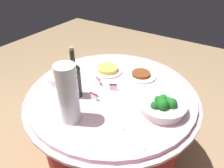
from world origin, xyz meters
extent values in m
plane|color=#9E7F5B|center=(0.00, 0.00, 0.00)|extent=(6.00, 6.00, 0.00)
cylinder|color=maroon|center=(0.00, 0.00, 0.34)|extent=(1.01, 1.01, 0.69)
cylinder|color=#E0B2C6|center=(0.00, 0.00, 0.70)|extent=(1.16, 1.16, 0.02)
cylinder|color=#E0B2C6|center=(0.00, 0.00, 0.72)|extent=(1.10, 1.10, 0.03)
cylinder|color=white|center=(-0.35, 0.01, 0.77)|extent=(0.26, 0.26, 0.05)
cylinder|color=white|center=(-0.35, 0.01, 0.80)|extent=(0.28, 0.28, 0.01)
sphere|color=#19651E|center=(-0.41, 0.02, 0.82)|extent=(0.06, 0.06, 0.06)
sphere|color=#19681E|center=(-0.35, 0.01, 0.82)|extent=(0.06, 0.06, 0.06)
sphere|color=#195F1E|center=(-0.35, 0.02, 0.81)|extent=(0.05, 0.05, 0.05)
sphere|color=#19591E|center=(-0.35, 0.00, 0.82)|extent=(0.05, 0.05, 0.05)
sphere|color=#19811E|center=(-0.35, 0.01, 0.82)|extent=(0.05, 0.05, 0.05)
sphere|color=#19531E|center=(-0.35, 0.02, 0.81)|extent=(0.04, 0.04, 0.04)
sphere|color=#19661E|center=(-0.37, 0.06, 0.83)|extent=(0.07, 0.07, 0.07)
sphere|color=#195A1E|center=(-0.37, 0.02, 0.81)|extent=(0.04, 0.04, 0.04)
sphere|color=#19651E|center=(-0.38, 0.00, 0.81)|extent=(0.05, 0.05, 0.05)
sphere|color=#19531E|center=(-0.33, 0.08, 0.81)|extent=(0.05, 0.05, 0.05)
sphere|color=#19581E|center=(-0.32, 0.01, 0.81)|extent=(0.04, 0.04, 0.04)
cylinder|color=white|center=(0.37, 0.09, 0.74)|extent=(0.21, 0.21, 0.01)
cylinder|color=white|center=(0.37, 0.09, 0.76)|extent=(0.21, 0.21, 0.01)
cylinder|color=white|center=(0.37, 0.09, 0.77)|extent=(0.21, 0.21, 0.01)
cylinder|color=white|center=(0.37, 0.09, 0.78)|extent=(0.21, 0.21, 0.01)
cylinder|color=white|center=(0.37, 0.09, 0.79)|extent=(0.21, 0.21, 0.01)
cylinder|color=#1C341E|center=(0.16, 0.17, 0.84)|extent=(0.07, 0.07, 0.20)
cone|color=#1C341E|center=(0.16, 0.17, 0.96)|extent=(0.07, 0.07, 0.04)
cylinder|color=#1C341E|center=(0.16, 0.17, 1.02)|extent=(0.03, 0.03, 0.08)
cylinder|color=#B2844C|center=(0.16, 0.17, 1.07)|extent=(0.03, 0.03, 0.02)
cylinder|color=silver|center=(0.04, 0.35, 0.91)|extent=(0.11, 0.11, 0.34)
sphere|color=#E5B26B|center=(0.06, 0.35, 0.78)|extent=(0.06, 0.06, 0.06)
sphere|color=#E5B26B|center=(0.03, 0.37, 0.78)|extent=(0.06, 0.06, 0.06)
sphere|color=#E5B26B|center=(0.03, 0.33, 0.78)|extent=(0.06, 0.06, 0.06)
sphere|color=#72C64C|center=(0.06, 0.36, 0.83)|extent=(0.06, 0.06, 0.06)
sphere|color=#72C64C|center=(0.02, 0.36, 0.83)|extent=(0.06, 0.06, 0.06)
sphere|color=#72C64C|center=(0.04, 0.33, 0.83)|extent=(0.06, 0.06, 0.06)
sphere|color=red|center=(0.05, 0.37, 0.89)|extent=(0.06, 0.06, 0.06)
sphere|color=red|center=(0.02, 0.35, 0.89)|extent=(0.06, 0.06, 0.06)
sphere|color=red|center=(0.05, 0.33, 0.89)|extent=(0.06, 0.06, 0.06)
sphere|color=#E5B26B|center=(0.04, 0.37, 0.94)|extent=(0.06, 0.06, 0.06)
sphere|color=#E5B26B|center=(0.03, 0.34, 0.94)|extent=(0.06, 0.06, 0.06)
sphere|color=#E5B26B|center=(0.06, 0.34, 0.94)|extent=(0.06, 0.06, 0.06)
cylinder|color=silver|center=(-0.33, 0.29, 0.74)|extent=(0.15, 0.08, 0.01)
cylinder|color=silver|center=(-0.31, 0.32, 0.74)|extent=(0.15, 0.08, 0.01)
sphere|color=silver|center=(-0.25, 0.27, 0.74)|extent=(0.01, 0.01, 0.01)
cylinder|color=white|center=(-0.08, -0.26, 0.75)|extent=(0.22, 0.22, 0.01)
cylinder|color=brown|center=(-0.08, -0.26, 0.76)|extent=(0.13, 0.13, 0.02)
cylinder|color=white|center=(0.16, -0.19, 0.75)|extent=(0.22, 0.22, 0.01)
cylinder|color=#F2D14C|center=(0.16, -0.19, 0.77)|extent=(0.16, 0.16, 0.03)
cube|color=white|center=(-0.01, -0.01, 0.77)|extent=(0.05, 0.03, 0.05)
cube|color=maroon|center=(-0.01, -0.01, 0.79)|extent=(0.05, 0.03, 0.01)
cube|color=white|center=(0.12, -0.01, 0.77)|extent=(0.05, 0.03, 0.05)
cube|color=maroon|center=(0.12, -0.01, 0.79)|extent=(0.05, 0.03, 0.01)
cube|color=white|center=(0.04, 0.14, 0.77)|extent=(0.05, 0.01, 0.05)
cube|color=maroon|center=(0.04, 0.14, 0.79)|extent=(0.05, 0.01, 0.01)
camera|label=1|loc=(-0.61, 0.94, 1.55)|focal=33.22mm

